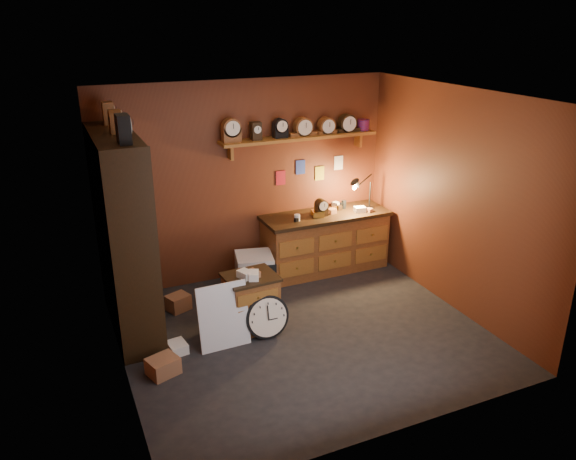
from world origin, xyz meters
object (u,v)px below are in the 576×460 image
(workbench, at_px, (325,239))
(low_cabinet, at_px, (251,299))
(big_round_clock, at_px, (267,317))
(shelving_unit, at_px, (121,227))

(workbench, height_order, low_cabinet, workbench)
(big_round_clock, bearing_deg, shelving_unit, 148.11)
(low_cabinet, height_order, big_round_clock, low_cabinet)
(shelving_unit, height_order, low_cabinet, shelving_unit)
(shelving_unit, bearing_deg, workbench, 9.92)
(shelving_unit, relative_size, workbench, 1.42)
(shelving_unit, xyz_separation_m, big_round_clock, (1.39, -0.86, -1.00))
(shelving_unit, distance_m, low_cabinet, 1.68)
(workbench, xyz_separation_m, low_cabinet, (-1.53, -1.10, -0.10))
(low_cabinet, distance_m, big_round_clock, 0.30)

